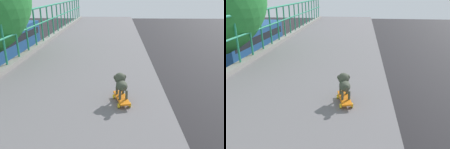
{
  "view_description": "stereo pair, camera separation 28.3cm",
  "coord_description": "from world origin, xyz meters",
  "views": [
    {
      "loc": [
        2.13,
        -0.24,
        6.81
      ],
      "look_at": [
        2.02,
        3.41,
        5.46
      ],
      "focal_mm": 36.37,
      "sensor_mm": 36.0,
      "label": 1
    },
    {
      "loc": [
        2.42,
        -0.22,
        6.81
      ],
      "look_at": [
        2.02,
        3.41,
        5.46
      ],
      "focal_mm": 36.37,
      "sensor_mm": 36.0,
      "label": 2
    }
  ],
  "objects": [
    {
      "name": "small_dog",
      "position": [
        2.17,
        2.9,
        5.52
      ],
      "size": [
        0.24,
        0.4,
        0.34
      ],
      "color": "#414739",
      "rests_on": "toy_skateboard"
    },
    {
      "name": "toy_skateboard",
      "position": [
        2.18,
        2.83,
        5.29
      ],
      "size": [
        0.28,
        0.5,
        0.09
      ],
      "color": "orange",
      "rests_on": "overpass_deck"
    },
    {
      "name": "city_bus",
      "position": [
        -8.78,
        21.48,
        1.94
      ],
      "size": [
        2.66,
        11.5,
        3.45
      ],
      "color": "navy",
      "rests_on": "ground"
    },
    {
      "name": "car_black_fifth",
      "position": [
        -4.9,
        11.24,
        0.67
      ],
      "size": [
        1.96,
        4.04,
        1.36
      ],
      "color": "black",
      "rests_on": "ground"
    }
  ]
}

